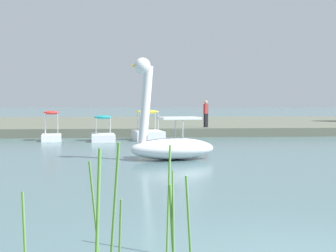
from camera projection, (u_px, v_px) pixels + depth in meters
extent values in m
cube|color=#5B6051|center=(151.00, 124.00, 39.62)|extent=(157.56, 26.97, 0.51)
ellipsoid|color=white|center=(172.00, 149.00, 15.62)|extent=(3.07, 1.85, 0.73)
cylinder|color=white|center=(146.00, 104.00, 15.33)|extent=(0.56, 0.38, 2.58)
sphere|color=white|center=(142.00, 66.00, 15.25)|extent=(0.62, 0.62, 0.54)
cone|color=yellow|center=(136.00, 66.00, 15.19)|extent=(0.37, 0.34, 0.30)
cube|color=white|center=(179.00, 118.00, 15.63)|extent=(1.47, 1.22, 0.08)
cylinder|color=silver|center=(176.00, 127.00, 16.09)|extent=(0.04, 0.04, 0.67)
cylinder|color=silver|center=(183.00, 129.00, 15.20)|extent=(0.04, 0.04, 0.67)
cube|color=white|center=(148.00, 135.00, 24.28)|extent=(1.74, 2.54, 0.50)
ellipsoid|color=yellow|center=(148.00, 112.00, 24.22)|extent=(1.31, 1.22, 0.20)
cylinder|color=#B7B7BF|center=(138.00, 121.00, 24.57)|extent=(0.04, 0.04, 0.99)
cylinder|color=#B7B7BF|center=(155.00, 121.00, 24.76)|extent=(0.04, 0.04, 0.99)
cylinder|color=#B7B7BF|center=(140.00, 122.00, 23.72)|extent=(0.04, 0.04, 0.99)
cylinder|color=#B7B7BF|center=(158.00, 121.00, 23.92)|extent=(0.04, 0.04, 0.99)
cube|color=white|center=(103.00, 138.00, 23.65)|extent=(1.33, 2.13, 0.36)
ellipsoid|color=teal|center=(103.00, 117.00, 23.60)|extent=(0.98, 1.00, 0.20)
cylinder|color=#B7B7BF|center=(96.00, 125.00, 23.93)|extent=(0.04, 0.04, 0.87)
cylinder|color=#B7B7BF|center=(110.00, 125.00, 24.05)|extent=(0.04, 0.04, 0.87)
cylinder|color=#B7B7BF|center=(96.00, 126.00, 23.20)|extent=(0.04, 0.04, 0.87)
cylinder|color=#B7B7BF|center=(110.00, 126.00, 23.31)|extent=(0.04, 0.04, 0.87)
cube|color=white|center=(52.00, 138.00, 23.81)|extent=(1.22, 1.86, 0.34)
ellipsoid|color=red|center=(51.00, 113.00, 23.75)|extent=(0.93, 1.20, 0.20)
cylinder|color=#B7B7BF|center=(46.00, 123.00, 24.13)|extent=(0.04, 0.04, 1.12)
cylinder|color=#B7B7BF|center=(58.00, 123.00, 24.27)|extent=(0.04, 0.04, 1.12)
cylinder|color=#B7B7BF|center=(45.00, 124.00, 23.27)|extent=(0.04, 0.04, 1.12)
cylinder|color=#B7B7BF|center=(58.00, 124.00, 23.42)|extent=(0.04, 0.04, 1.12)
cube|color=black|center=(206.00, 120.00, 27.82)|extent=(0.26, 0.26, 0.82)
cube|color=#A53333|center=(206.00, 109.00, 27.79)|extent=(0.28, 0.29, 0.58)
sphere|color=tan|center=(206.00, 102.00, 27.77)|extent=(0.22, 0.22, 0.22)
cylinder|color=#568E38|center=(115.00, 208.00, 5.04)|extent=(0.14, 0.18, 1.45)
cylinder|color=#568E38|center=(24.00, 227.00, 5.39)|extent=(0.08, 0.13, 0.83)
cylinder|color=#568E38|center=(173.00, 230.00, 4.62)|extent=(0.02, 0.19, 1.18)
cylinder|color=#568E38|center=(120.00, 242.00, 4.66)|extent=(0.06, 0.13, 0.91)
cylinder|color=#568E38|center=(169.00, 200.00, 5.70)|extent=(0.08, 0.16, 1.35)
cylinder|color=#568E38|center=(98.00, 218.00, 4.69)|extent=(0.08, 0.15, 1.41)
cylinder|color=#568E38|center=(173.00, 236.00, 4.67)|extent=(0.09, 0.04, 1.05)
cylinder|color=#568E38|center=(95.00, 219.00, 4.90)|extent=(0.13, 0.10, 1.26)
cylinder|color=#568E38|center=(189.00, 219.00, 5.39)|extent=(0.10, 0.11, 1.03)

